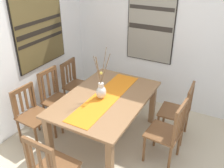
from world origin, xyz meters
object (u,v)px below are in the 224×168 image
at_px(chair_0, 56,98).
at_px(chair_3, 178,111).
at_px(chair_4, 76,84).
at_px(chair_5, 168,131).
at_px(painting_on_back_wall, 39,25).
at_px(dining_table, 106,103).
at_px(painting_on_side_wall, 151,26).
at_px(centerpiece_vase, 101,91).
at_px(chair_2, 32,114).

relative_size(chair_0, chair_3, 1.04).
xyz_separation_m(chair_4, chair_5, (-0.54, -1.86, 0.02)).
relative_size(chair_4, painting_on_back_wall, 0.67).
bearing_deg(dining_table, painting_on_side_wall, -4.38).
relative_size(centerpiece_vase, painting_on_side_wall, 0.56).
height_order(dining_table, chair_0, chair_0).
distance_m(chair_3, painting_on_side_wall, 1.51).
height_order(painting_on_back_wall, painting_on_side_wall, painting_on_back_wall).
relative_size(centerpiece_vase, chair_3, 0.77).
distance_m(centerpiece_vase, chair_5, 1.05).
bearing_deg(painting_on_back_wall, chair_3, -82.47).
height_order(centerpiece_vase, chair_5, centerpiece_vase).
relative_size(dining_table, painting_on_back_wall, 1.23).
distance_m(chair_2, painting_on_side_wall, 2.38).
bearing_deg(chair_2, chair_3, -60.00).
distance_m(chair_2, painting_on_back_wall, 1.38).
relative_size(chair_2, chair_4, 0.98).
distance_m(dining_table, centerpiece_vase, 0.23).
bearing_deg(chair_3, chair_4, 90.53).
height_order(chair_4, chair_5, chair_5).
xyz_separation_m(chair_2, chair_5, (0.52, -1.88, 0.03)).
bearing_deg(dining_table, centerpiece_vase, 139.72).
distance_m(chair_2, chair_3, 2.15).
bearing_deg(chair_5, chair_4, 73.79).
bearing_deg(chair_4, chair_5, -106.21).
distance_m(dining_table, painting_on_side_wall, 1.60).
height_order(centerpiece_vase, painting_on_back_wall, painting_on_back_wall).
height_order(centerpiece_vase, chair_0, centerpiece_vase).
distance_m(chair_2, chair_5, 1.95).
height_order(dining_table, chair_4, chair_4).
bearing_deg(dining_table, chair_3, -58.69).
bearing_deg(painting_on_back_wall, chair_4, -55.43).
xyz_separation_m(chair_5, painting_on_back_wall, (0.26, 2.27, 1.05)).
relative_size(chair_2, chair_3, 0.96).
bearing_deg(chair_4, chair_3, -89.47).
height_order(chair_0, painting_on_back_wall, painting_on_back_wall).
relative_size(chair_2, painting_on_back_wall, 0.66).
height_order(chair_4, painting_on_back_wall, painting_on_back_wall).
distance_m(centerpiece_vase, chair_0, 0.94).
bearing_deg(painting_on_side_wall, chair_2, 150.94).
height_order(dining_table, chair_3, chair_3).
bearing_deg(chair_2, painting_on_side_wall, -29.06).
bearing_deg(chair_5, chair_3, 1.96).
relative_size(dining_table, centerpiece_vase, 2.30).
height_order(chair_0, painting_on_side_wall, painting_on_side_wall).
xyz_separation_m(chair_3, painting_on_side_wall, (0.82, 0.81, 0.97)).
xyz_separation_m(chair_2, painting_on_back_wall, (0.78, 0.39, 1.07)).
bearing_deg(chair_3, chair_5, -178.04).
xyz_separation_m(dining_table, painting_on_back_wall, (0.26, 1.33, 0.90)).
bearing_deg(centerpiece_vase, chair_0, 87.96).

